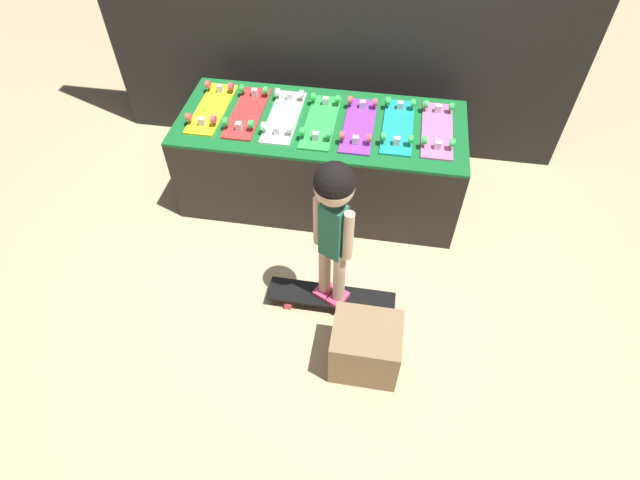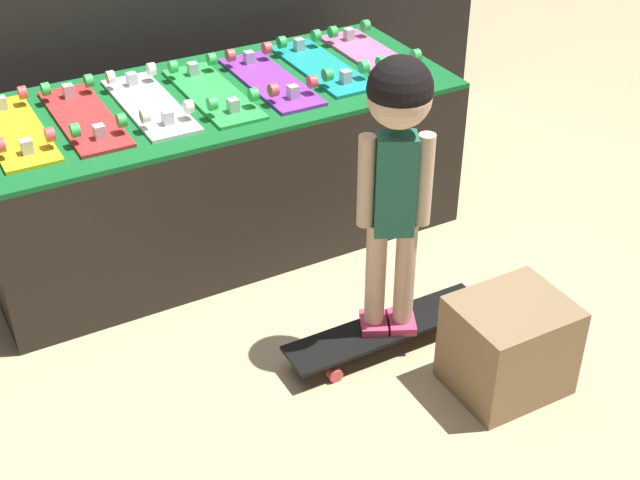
{
  "view_description": "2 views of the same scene",
  "coord_description": "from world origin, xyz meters",
  "px_view_note": "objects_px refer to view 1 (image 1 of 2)",
  "views": [
    {
      "loc": [
        0.46,
        -2.24,
        2.63
      ],
      "look_at": [
        0.12,
        -0.18,
        0.32
      ],
      "focal_mm": 28.0,
      "sensor_mm": 36.0,
      "label": 1
    },
    {
      "loc": [
        -1.21,
        -2.54,
        2.14
      ],
      "look_at": [
        0.1,
        -0.16,
        0.35
      ],
      "focal_mm": 50.0,
      "sensor_mm": 36.0,
      "label": 2
    }
  ],
  "objects_px": {
    "skateboard_red_on_rack": "(247,111)",
    "storage_box": "(366,347)",
    "skateboard_teal_on_rack": "(398,125)",
    "skateboard_purple_on_rack": "(359,124)",
    "skateboard_white_on_rack": "(284,115)",
    "child": "(334,213)",
    "skateboard_pink_on_rack": "(437,129)",
    "skateboard_green_on_rack": "(321,121)",
    "skateboard_on_floor": "(331,297)",
    "skateboard_yellow_on_rack": "(212,107)"
  },
  "relations": [
    {
      "from": "skateboard_yellow_on_rack",
      "to": "child",
      "type": "xyz_separation_m",
      "value": [
        1.0,
        -1.03,
        0.14
      ]
    },
    {
      "from": "child",
      "to": "skateboard_purple_on_rack",
      "type": "bearing_deg",
      "value": 114.09
    },
    {
      "from": "skateboard_red_on_rack",
      "to": "skateboard_purple_on_rack",
      "type": "xyz_separation_m",
      "value": [
        0.77,
        -0.02,
        0.0
      ]
    },
    {
      "from": "skateboard_green_on_rack",
      "to": "skateboard_teal_on_rack",
      "type": "height_order",
      "value": "same"
    },
    {
      "from": "skateboard_white_on_rack",
      "to": "storage_box",
      "type": "height_order",
      "value": "skateboard_white_on_rack"
    },
    {
      "from": "skateboard_purple_on_rack",
      "to": "skateboard_pink_on_rack",
      "type": "xyz_separation_m",
      "value": [
        0.52,
        0.03,
        0.0
      ]
    },
    {
      "from": "skateboard_red_on_rack",
      "to": "child",
      "type": "bearing_deg",
      "value": -53.73
    },
    {
      "from": "skateboard_pink_on_rack",
      "to": "child",
      "type": "distance_m",
      "value": 1.17
    },
    {
      "from": "skateboard_teal_on_rack",
      "to": "skateboard_red_on_rack",
      "type": "bearing_deg",
      "value": -179.6
    },
    {
      "from": "skateboard_green_on_rack",
      "to": "skateboard_pink_on_rack",
      "type": "bearing_deg",
      "value": 2.68
    },
    {
      "from": "skateboard_white_on_rack",
      "to": "child",
      "type": "xyz_separation_m",
      "value": [
        0.49,
        -1.01,
        0.14
      ]
    },
    {
      "from": "skateboard_pink_on_rack",
      "to": "child",
      "type": "xyz_separation_m",
      "value": [
        -0.54,
        -1.03,
        0.14
      ]
    },
    {
      "from": "skateboard_yellow_on_rack",
      "to": "skateboard_white_on_rack",
      "type": "xyz_separation_m",
      "value": [
        0.52,
        -0.02,
        0.0
      ]
    },
    {
      "from": "skateboard_red_on_rack",
      "to": "skateboard_teal_on_rack",
      "type": "xyz_separation_m",
      "value": [
        1.03,
        0.01,
        0.0
      ]
    },
    {
      "from": "skateboard_yellow_on_rack",
      "to": "storage_box",
      "type": "distance_m",
      "value": 1.94
    },
    {
      "from": "skateboard_yellow_on_rack",
      "to": "storage_box",
      "type": "xyz_separation_m",
      "value": [
        1.25,
        -1.4,
        -0.51
      ]
    },
    {
      "from": "skateboard_yellow_on_rack",
      "to": "storage_box",
      "type": "bearing_deg",
      "value": -48.17
    },
    {
      "from": "skateboard_purple_on_rack",
      "to": "skateboard_green_on_rack",
      "type": "bearing_deg",
      "value": -179.54
    },
    {
      "from": "skateboard_pink_on_rack",
      "to": "child",
      "type": "relative_size",
      "value": 0.6
    },
    {
      "from": "skateboard_green_on_rack",
      "to": "skateboard_on_floor",
      "type": "distance_m",
      "value": 1.18
    },
    {
      "from": "child",
      "to": "storage_box",
      "type": "bearing_deg",
      "value": -30.61
    },
    {
      "from": "skateboard_yellow_on_rack",
      "to": "skateboard_green_on_rack",
      "type": "xyz_separation_m",
      "value": [
        0.77,
        -0.04,
        0.0
      ]
    },
    {
      "from": "skateboard_purple_on_rack",
      "to": "skateboard_teal_on_rack",
      "type": "distance_m",
      "value": 0.26
    },
    {
      "from": "skateboard_yellow_on_rack",
      "to": "skateboard_teal_on_rack",
      "type": "distance_m",
      "value": 1.29
    },
    {
      "from": "skateboard_purple_on_rack",
      "to": "skateboard_yellow_on_rack",
      "type": "bearing_deg",
      "value": 178.15
    },
    {
      "from": "child",
      "to": "skateboard_red_on_rack",
      "type": "bearing_deg",
      "value": 152.01
    },
    {
      "from": "skateboard_white_on_rack",
      "to": "skateboard_yellow_on_rack",
      "type": "bearing_deg",
      "value": 178.16
    },
    {
      "from": "skateboard_purple_on_rack",
      "to": "child",
      "type": "distance_m",
      "value": 1.0
    },
    {
      "from": "skateboard_green_on_rack",
      "to": "skateboard_purple_on_rack",
      "type": "bearing_deg",
      "value": 0.46
    },
    {
      "from": "skateboard_pink_on_rack",
      "to": "storage_box",
      "type": "bearing_deg",
      "value": -101.94
    },
    {
      "from": "child",
      "to": "skateboard_yellow_on_rack",
      "type": "bearing_deg",
      "value": 160.11
    },
    {
      "from": "skateboard_teal_on_rack",
      "to": "skateboard_on_floor",
      "type": "height_order",
      "value": "skateboard_teal_on_rack"
    },
    {
      "from": "skateboard_on_floor",
      "to": "child",
      "type": "height_order",
      "value": "child"
    },
    {
      "from": "skateboard_yellow_on_rack",
      "to": "skateboard_teal_on_rack",
      "type": "relative_size",
      "value": 1.0
    },
    {
      "from": "skateboard_red_on_rack",
      "to": "storage_box",
      "type": "height_order",
      "value": "skateboard_red_on_rack"
    },
    {
      "from": "skateboard_white_on_rack",
      "to": "child",
      "type": "relative_size",
      "value": 0.6
    },
    {
      "from": "skateboard_white_on_rack",
      "to": "skateboard_on_floor",
      "type": "relative_size",
      "value": 0.78
    },
    {
      "from": "skateboard_purple_on_rack",
      "to": "storage_box",
      "type": "distance_m",
      "value": 1.47
    },
    {
      "from": "skateboard_red_on_rack",
      "to": "skateboard_yellow_on_rack",
      "type": "bearing_deg",
      "value": 177.88
    },
    {
      "from": "skateboard_green_on_rack",
      "to": "skateboard_yellow_on_rack",
      "type": "bearing_deg",
      "value": 177.38
    },
    {
      "from": "skateboard_pink_on_rack",
      "to": "skateboard_on_floor",
      "type": "relative_size",
      "value": 0.78
    },
    {
      "from": "storage_box",
      "to": "skateboard_green_on_rack",
      "type": "bearing_deg",
      "value": 109.32
    },
    {
      "from": "skateboard_purple_on_rack",
      "to": "skateboard_on_floor",
      "type": "height_order",
      "value": "skateboard_purple_on_rack"
    },
    {
      "from": "skateboard_green_on_rack",
      "to": "skateboard_purple_on_rack",
      "type": "height_order",
      "value": "same"
    },
    {
      "from": "skateboard_yellow_on_rack",
      "to": "skateboard_pink_on_rack",
      "type": "relative_size",
      "value": 1.0
    },
    {
      "from": "skateboard_yellow_on_rack",
      "to": "skateboard_purple_on_rack",
      "type": "xyz_separation_m",
      "value": [
        1.03,
        -0.03,
        0.0
      ]
    },
    {
      "from": "skateboard_teal_on_rack",
      "to": "skateboard_purple_on_rack",
      "type": "bearing_deg",
      "value": -173.16
    },
    {
      "from": "skateboard_on_floor",
      "to": "child",
      "type": "distance_m",
      "value": 0.74
    },
    {
      "from": "skateboard_green_on_rack",
      "to": "skateboard_on_floor",
      "type": "height_order",
      "value": "skateboard_green_on_rack"
    },
    {
      "from": "skateboard_pink_on_rack",
      "to": "skateboard_yellow_on_rack",
      "type": "bearing_deg",
      "value": -179.97
    }
  ]
}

